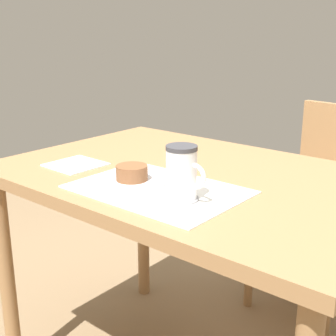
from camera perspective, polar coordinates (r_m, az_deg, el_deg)
The scene contains 9 objects.
dining_table at distance 1.37m, azimuth 3.01°, elevation -4.01°, with size 1.12×0.76×0.74m.
wooden_chair at distance 2.02m, azimuth 18.57°, elevation -3.41°, with size 0.47×0.47×0.84m.
placemat at distance 1.20m, azimuth -1.23°, elevation -2.62°, with size 0.43×0.30×0.00m, color white.
pastry_plate at distance 1.23m, azimuth -4.40°, elevation -1.71°, with size 0.18×0.18×0.01m, color white.
pastry at distance 1.22m, azimuth -4.43°, elevation -0.58°, with size 0.08×0.08×0.04m, color brown.
coffee_coaster at distance 1.12m, azimuth 1.62°, elevation -3.75°, with size 0.09×0.09×0.01m, color #99999E.
coffee_mug at distance 1.10m, azimuth 1.74°, elevation -0.52°, with size 0.11×0.08×0.13m.
teaspoon at distance 1.06m, azimuth -2.72°, elevation -4.97°, with size 0.01×0.01×0.13m, color silver.
paper_napkin at distance 1.44m, azimuth -11.19°, elevation 0.40°, with size 0.15×0.15×0.00m, color white.
Camera 1 is at (0.77, -1.03, 1.14)m, focal length 50.00 mm.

